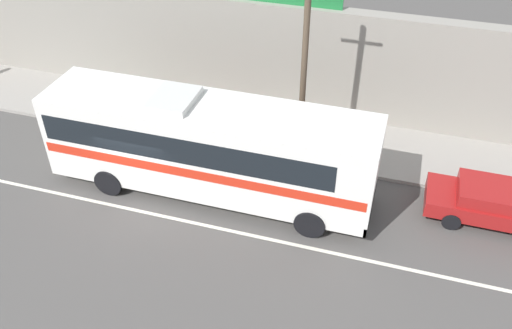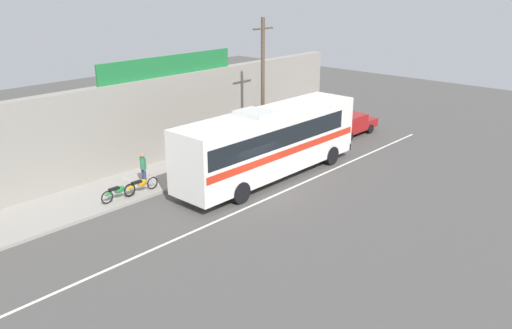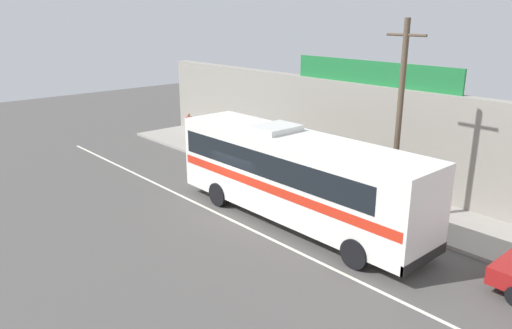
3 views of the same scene
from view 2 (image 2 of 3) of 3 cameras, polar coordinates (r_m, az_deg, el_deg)
name	(u,v)px [view 2 (image 2 of 3)]	position (r m, az deg, el deg)	size (l,w,h in m)	color
ground_plane	(253,195)	(25.24, -0.30, -3.36)	(70.00, 70.00, 0.00)	#4F4C49
sidewalk_slab	(183,169)	(28.75, -7.94, -0.48)	(30.00, 3.60, 0.14)	gray
storefront_facade	(156,121)	(29.69, -10.83, 4.71)	(30.00, 0.70, 4.80)	gray
storefront_billboard	(169,66)	(29.75, -9.51, 10.63)	(9.08, 0.12, 1.10)	#1E7538
road_center_stripe	(266,199)	(24.75, 1.06, -3.83)	(30.00, 0.14, 0.01)	silver
intercity_bus	(269,140)	(26.76, 1.43, 2.68)	(11.49, 2.69, 3.78)	white
parked_car	(349,124)	(35.42, 10.15, 4.36)	(4.44, 1.89, 1.37)	maroon
utility_pole	(263,85)	(30.03, 0.74, 8.66)	(1.60, 0.22, 7.77)	brown
motorcycle_blue	(141,185)	(25.57, -12.51, -2.17)	(1.94, 0.56, 0.94)	black
motorcycle_purple	(118,191)	(25.02, -14.87, -2.86)	(1.84, 0.56, 0.94)	black
pedestrian_near_shop	(201,147)	(28.97, -5.99, 1.89)	(0.30, 0.48, 1.65)	black
pedestrian_far_right	(143,166)	(26.60, -12.23, -0.19)	(0.30, 0.48, 1.57)	navy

